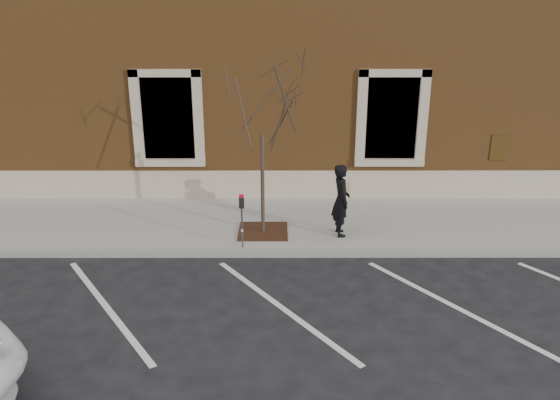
{
  "coord_description": "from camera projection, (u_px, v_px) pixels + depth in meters",
  "views": [
    {
      "loc": [
        -0.01,
        -11.01,
        5.16
      ],
      "look_at": [
        0.0,
        0.6,
        1.1
      ],
      "focal_mm": 35.0,
      "sensor_mm": 36.0,
      "label": 1
    }
  ],
  "objects": [
    {
      "name": "man",
      "position": [
        341.0,
        200.0,
        12.58
      ],
      "size": [
        0.48,
        0.67,
        1.7
      ],
      "primitive_type": "imported",
      "rotation": [
        0.0,
        0.0,
        1.7
      ],
      "color": "black",
      "rests_on": "sidewalk_near"
    },
    {
      "name": "sidewalk_near",
      "position": [
        280.0,
        223.0,
        13.72
      ],
      "size": [
        40.0,
        3.5,
        0.15
      ],
      "primitive_type": "cube",
      "color": "#B4B3A9",
      "rests_on": "ground"
    },
    {
      "name": "parking_stripes",
      "position": [
        280.0,
        307.0,
        10.01
      ],
      "size": [
        28.0,
        4.4,
        0.01
      ],
      "primitive_type": null,
      "color": "silver",
      "rests_on": "ground"
    },
    {
      "name": "ground",
      "position": [
        280.0,
        256.0,
        12.09
      ],
      "size": [
        120.0,
        120.0,
        0.0
      ],
      "primitive_type": "plane",
      "color": "#28282B",
      "rests_on": "ground"
    },
    {
      "name": "sapling",
      "position": [
        262.0,
        106.0,
        12.02
      ],
      "size": [
        2.58,
        2.58,
        4.29
      ],
      "color": "#48372C",
      "rests_on": "sidewalk_near"
    },
    {
      "name": "curb_near",
      "position": [
        280.0,
        254.0,
        12.02
      ],
      "size": [
        40.0,
        0.12,
        0.15
      ],
      "primitive_type": "cube",
      "color": "#9E9E99",
      "rests_on": "ground"
    },
    {
      "name": "tree_grate",
      "position": [
        263.0,
        231.0,
        13.0
      ],
      "size": [
        1.17,
        1.17,
        0.03
      ],
      "primitive_type": "cube",
      "color": "#442115",
      "rests_on": "sidewalk_near"
    },
    {
      "name": "building_civic",
      "position": [
        280.0,
        47.0,
        18.08
      ],
      "size": [
        40.0,
        8.62,
        8.0
      ],
      "color": "brown",
      "rests_on": "ground"
    },
    {
      "name": "parking_meter",
      "position": [
        242.0,
        211.0,
        11.87
      ],
      "size": [
        0.11,
        0.09,
        1.23
      ],
      "rotation": [
        0.0,
        0.0,
        0.02
      ],
      "color": "#595B60",
      "rests_on": "sidewalk_near"
    }
  ]
}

